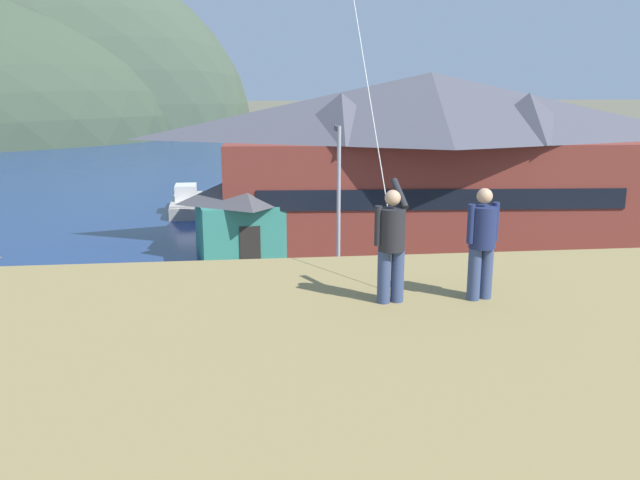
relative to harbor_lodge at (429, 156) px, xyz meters
name	(u,v)px	position (x,y,z in m)	size (l,w,h in m)	color
ground_plane	(340,439)	(-8.25, -21.51, -5.33)	(600.00, 600.00, 0.00)	#66604C
parking_lot_pad	(320,363)	(-8.25, -16.51, -5.28)	(40.00, 20.00, 0.10)	slate
bay_water	(266,166)	(-8.25, 38.49, -5.31)	(360.00, 84.00, 0.03)	navy
harbor_lodge	(429,156)	(0.00, 0.00, 0.00)	(25.17, 10.93, 10.05)	brown
storage_shed_waterside	(243,214)	(-10.84, -1.65, -2.91)	(5.90, 5.52, 4.65)	#338475
wharf_dock	(233,208)	(-11.62, 11.02, -4.98)	(3.20, 11.56, 0.70)	#70604C
moored_boat_wharfside	(187,203)	(-15.02, 11.62, -4.61)	(2.32, 6.75, 2.16)	#A8A399
moored_boat_outer_mooring	(283,210)	(-8.09, 8.26, -4.61)	(3.25, 7.67, 2.16)	navy
parked_car_back_row_right	(367,310)	(-6.16, -14.15, -4.26)	(4.35, 2.36, 1.82)	navy
parked_car_lone_by_shed	(391,408)	(-6.93, -21.95, -4.26)	(4.22, 2.08, 1.82)	#9EA3A8
parked_car_front_row_red	(148,325)	(-14.25, -14.85, -4.26)	(4.26, 2.17, 1.82)	red
parked_car_mid_row_center	(28,393)	(-16.88, -19.94, -4.26)	(4.30, 2.25, 1.82)	navy
parked_car_front_row_end	(574,319)	(1.24, -15.96, -4.26)	(4.31, 2.27, 1.82)	slate
parked_car_front_row_silver	(555,395)	(-2.19, -21.67, -4.26)	(4.26, 2.17, 1.82)	navy
parking_light_pole	(338,207)	(-6.84, -10.96, -0.82)	(0.24, 0.78, 7.71)	#ADADB2
person_kite_flyer	(391,242)	(-8.49, -28.40, 1.95)	(0.52, 0.69, 1.86)	#384770
person_companion	(482,240)	(-7.08, -28.41, 1.93)	(0.53, 0.40, 1.74)	#384770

